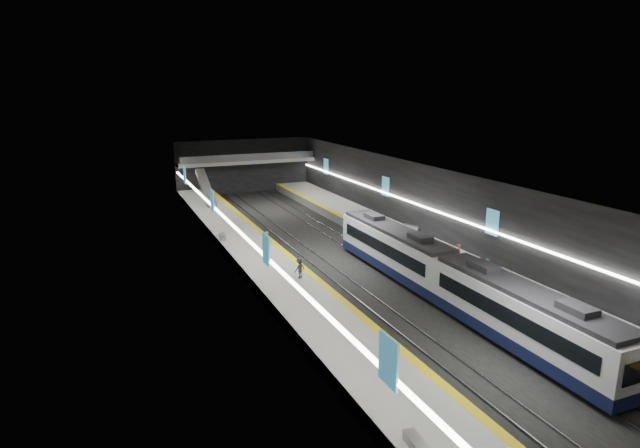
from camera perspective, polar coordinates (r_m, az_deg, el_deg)
name	(u,v)px	position (r m, az deg, el deg)	size (l,w,h in m)	color
ground	(344,260)	(49.57, 2.60, -3.86)	(70.00, 70.00, 0.00)	black
ceiling	(345,174)	(47.66, 2.71, 5.31)	(20.00, 70.00, 0.04)	beige
wall_left	(237,229)	(45.18, -8.87, -0.56)	(0.04, 70.00, 8.00)	black
wall_right	(437,209)	(53.44, 12.38, 1.62)	(0.04, 70.00, 8.00)	black
wall_back	(244,166)	(80.88, -8.15, 6.11)	(20.00, 0.04, 8.00)	black
platform_left	(266,265)	(46.83, -5.73, -4.39)	(5.00, 70.00, 1.00)	slate
tile_surface_left	(266,260)	(46.66, -5.75, -3.80)	(5.00, 70.00, 0.02)	#A4A49F
tactile_strip_left	(290,256)	(47.32, -3.20, -3.47)	(0.60, 70.00, 0.02)	yellow
platform_right	(414,246)	(52.95, 9.96, -2.29)	(5.00, 70.00, 1.00)	slate
tile_surface_right	(414,241)	(52.81, 9.98, -1.77)	(5.00, 70.00, 0.02)	#A4A49F
tactile_strip_right	(394,243)	(51.68, 7.93, -2.03)	(0.60, 70.00, 0.02)	yellow
rails	(344,259)	(49.55, 2.60, -3.79)	(6.52, 70.00, 0.12)	gray
train	(448,276)	(40.18, 13.46, -5.41)	(2.69, 30.05, 3.60)	#10173D
ad_posters	(340,210)	(49.22, 2.16, 1.45)	(19.94, 53.50, 2.20)	teal
cove_light_left	(239,231)	(45.27, -8.62, -0.78)	(0.25, 68.60, 0.12)	white
cove_light_right	(435,211)	(53.38, 12.19, 1.39)	(0.25, 68.60, 0.12)	white
mezzanine_bridge	(247,161)	(78.76, -7.79, 6.66)	(20.00, 3.00, 1.50)	gray
escalator	(206,187)	(70.76, -12.10, 3.84)	(1.20, 8.00, 0.60)	#99999E
bench_left_near	(419,447)	(24.12, 10.49, -22.36)	(0.53, 1.93, 0.47)	#99999E
bench_left_far	(222,236)	(53.58, -10.37, -1.31)	(0.51, 1.82, 0.45)	#99999E
bench_right_near	(474,260)	(47.36, 16.11, -3.74)	(0.55, 1.98, 0.48)	#99999E
bench_right_far	(411,228)	(56.76, 9.70, -0.37)	(0.54, 1.95, 0.48)	#99999E
passenger_right_a	(459,253)	(46.95, 14.58, -3.06)	(0.60, 0.39, 1.64)	#CB4C58
passenger_right_b	(487,269)	(43.75, 17.41, -4.58)	(0.78, 0.61, 1.61)	#53A1B5
passenger_left_a	(267,241)	(49.27, -5.69, -1.77)	(1.00, 0.42, 1.71)	beige
passenger_left_b	(300,268)	(41.89, -2.19, -4.74)	(1.05, 0.60, 1.62)	#38393F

